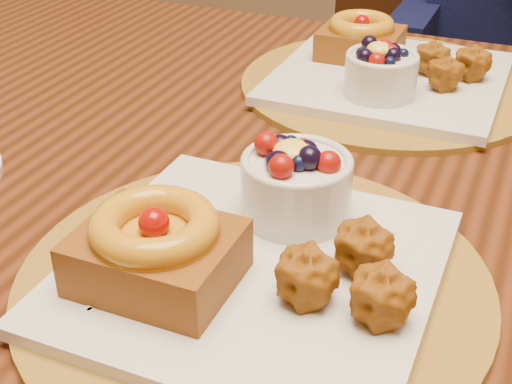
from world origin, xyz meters
TOP-DOWN VIEW (x-y plane):
  - dining_table at (-0.07, 0.02)m, footprint 1.60×0.90m
  - place_setting_near at (-0.07, -0.19)m, footprint 0.38×0.38m
  - place_setting_far at (-0.07, 0.24)m, footprint 0.38×0.38m
  - chair_far at (-0.10, 0.74)m, footprint 0.47×0.47m

SIDE VIEW (x-z plane):
  - chair_far at x=-0.10m, z-range 0.05..1.02m
  - dining_table at x=-0.07m, z-range 0.30..1.06m
  - place_setting_far at x=-0.07m, z-range 0.74..0.82m
  - place_setting_near at x=-0.07m, z-range 0.74..0.83m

